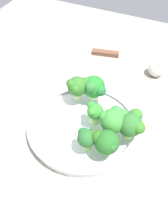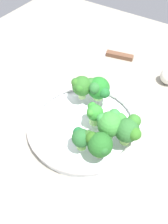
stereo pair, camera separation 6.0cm
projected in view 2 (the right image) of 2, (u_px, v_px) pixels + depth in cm
name	position (u px, v px, depth cm)	size (l,w,h in cm)	color
ground_plane	(90.00, 132.00, 66.32)	(130.00, 130.00, 2.50)	gray
bowl	(84.00, 124.00, 63.94)	(29.69, 29.69, 3.83)	white
broccoli_floret_0	(99.00, 144.00, 52.68)	(6.38, 5.59, 6.80)	#8DCC61
broccoli_floret_1	(81.00, 86.00, 64.92)	(5.91, 5.55, 6.84)	#9EC972
broccoli_floret_2	(129.00, 130.00, 54.67)	(6.35, 6.66, 7.31)	#90CA61
broccoli_floret_3	(95.00, 113.00, 59.63)	(4.19, 4.36, 5.71)	#93CF6C
broccoli_floret_4	(82.00, 137.00, 54.52)	(4.79, 4.33, 5.73)	#7AC051
broccoli_floret_5	(111.00, 123.00, 55.65)	(6.22, 6.81, 7.70)	#85C767
broccoli_floret_6	(98.00, 88.00, 64.92)	(7.23, 6.46, 6.66)	#9BD374
knife	(107.00, 53.00, 87.59)	(26.47, 8.25, 1.50)	silver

